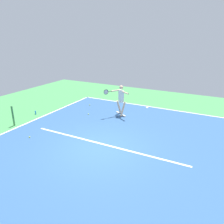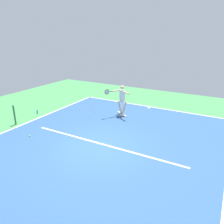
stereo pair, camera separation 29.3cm
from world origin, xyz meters
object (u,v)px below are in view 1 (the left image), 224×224
tennis_player (121,98)px  tennis_ball_by_baseline (90,105)px  tennis_ball_centre_court (123,106)px  water_bottle (36,113)px  tennis_ball_near_player (88,114)px  tennis_ball_far_corner (30,137)px  net_post (13,116)px

tennis_player → tennis_ball_by_baseline: (2.65, -0.69, -1.01)m
tennis_player → tennis_ball_centre_court: tennis_player is taller
tennis_ball_by_baseline → water_bottle: size_ratio=0.30×
tennis_player → tennis_ball_by_baseline: size_ratio=27.39×
tennis_ball_near_player → tennis_ball_by_baseline: bearing=-58.9°
tennis_ball_far_corner → tennis_ball_near_player: same height
tennis_ball_centre_court → tennis_ball_by_baseline: size_ratio=1.00×
tennis_player → water_bottle: tennis_player is taller
tennis_player → tennis_ball_by_baseline: 2.92m
tennis_ball_far_corner → tennis_ball_by_baseline: 5.43m
tennis_player → tennis_ball_near_player: bearing=58.7°
tennis_ball_by_baseline → water_bottle: bearing=57.2°
tennis_ball_centre_court → net_post: bearing=56.1°
tennis_ball_far_corner → net_post: bearing=-20.1°
net_post → tennis_ball_near_player: 4.13m
net_post → tennis_ball_far_corner: (-1.85, 0.68, -0.50)m
tennis_player → tennis_ball_centre_court: size_ratio=27.39×
tennis_ball_far_corner → tennis_ball_by_baseline: size_ratio=1.00×
tennis_ball_far_corner → water_bottle: (2.14, -2.44, 0.08)m
tennis_ball_far_corner → water_bottle: size_ratio=0.30×
tennis_ball_by_baseline → tennis_ball_near_player: 1.81m
tennis_ball_far_corner → tennis_ball_by_baseline: (0.22, -5.43, 0.00)m
tennis_ball_near_player → water_bottle: size_ratio=0.30×
tennis_player → tennis_ball_centre_court: bearing=-39.5°
tennis_ball_centre_court → water_bottle: (4.06, 3.85, 0.08)m
net_post → water_bottle: net_post is taller
tennis_ball_far_corner → water_bottle: bearing=-48.7°
net_post → tennis_player: 5.93m
net_post → tennis_ball_centre_court: bearing=-123.9°
tennis_player → tennis_ball_far_corner: (2.44, 4.74, -1.01)m
water_bottle → tennis_ball_near_player: bearing=-153.4°
tennis_ball_centre_court → tennis_ball_near_player: (1.20, 2.42, 0.00)m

